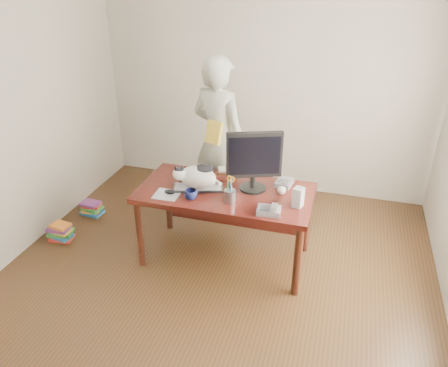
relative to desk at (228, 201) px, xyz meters
The scene contains 18 objects.
room 1.01m from the desk, 90.00° to the right, with size 4.50×4.50×4.50m.
desk is the anchor object (origin of this frame).
keyboard 0.32m from the desk, 155.42° to the right, with size 0.49×0.30×0.03m.
cat 0.41m from the desk, 155.39° to the right, with size 0.44×0.31×0.26m.
monitor 0.52m from the desk, ahead, with size 0.49×0.32×0.57m.
pen_cup 0.35m from the desk, 70.14° to the right, with size 0.13×0.13×0.25m.
mousepad 0.59m from the desk, 148.11° to the right, with size 0.23×0.21×0.01m.
mouse 0.57m from the desk, 148.78° to the right, with size 0.10×0.07×0.04m.
coffee_mug 0.45m from the desk, 128.34° to the right, with size 0.11×0.11×0.09m, color #0D1235.
phone 0.61m from the desk, 37.42° to the right, with size 0.21×0.18×0.09m.
speaker 0.74m from the desk, 14.47° to the right, with size 0.10×0.11×0.18m.
baseball 0.54m from the desk, ahead, with size 0.08×0.08×0.08m.
book_stack 0.29m from the desk, 109.06° to the left, with size 0.26×0.22×0.08m.
calculator 0.56m from the desk, 19.86° to the left, with size 0.17×0.20×0.06m.
person 0.86m from the desk, 112.98° to the left, with size 0.66×0.43×1.82m, color silver.
held_book 0.79m from the desk, 118.84° to the left, with size 0.20×0.16×0.24m.
book_pile_a 1.85m from the desk, behind, with size 0.27×0.22×0.18m.
book_pile_b 1.82m from the desk, behind, with size 0.26×0.20×0.15m.
Camera 1 is at (0.99, -2.79, 2.67)m, focal length 35.00 mm.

